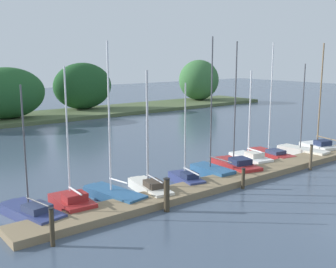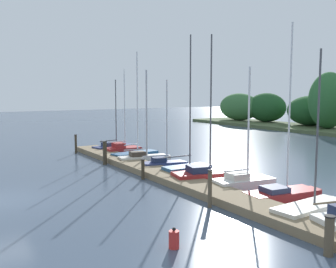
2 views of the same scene
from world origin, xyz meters
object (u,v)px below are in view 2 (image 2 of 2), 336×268
sailboat_5 (189,168)px  channel_buoy_0 (174,239)px  sailboat_9 (313,208)px  mooring_piling_2 (143,169)px  sailboat_1 (124,149)px  sailboat_6 (207,174)px  sailboat_4 (165,164)px  sailboat_2 (137,153)px  mooring_piling_0 (76,144)px  mooring_piling_1 (105,153)px  mooring_piling_4 (329,236)px  mooring_piling_3 (210,188)px  sailboat_3 (145,157)px  sailboat_0 (115,147)px  sailboat_7 (245,181)px  sailboat_8 (284,192)px

sailboat_5 → channel_buoy_0: sailboat_5 is taller
sailboat_9 → mooring_piling_2: size_ratio=5.68×
sailboat_1 → sailboat_6: (10.66, -0.15, 0.01)m
sailboat_1 → sailboat_4: sailboat_1 is taller
sailboat_1 → sailboat_2: sailboat_2 is taller
sailboat_9 → mooring_piling_0: sailboat_9 is taller
mooring_piling_1 → channel_buoy_0: bearing=-14.4°
sailboat_4 → mooring_piling_4: (13.40, -2.62, 0.29)m
sailboat_5 → channel_buoy_0: 10.55m
sailboat_4 → sailboat_6: size_ratio=0.71×
mooring_piling_3 → sailboat_9: bearing=42.0°
sailboat_4 → mooring_piling_2: size_ratio=4.91×
mooring_piling_1 → mooring_piling_3: mooring_piling_3 is taller
sailboat_6 → sailboat_3: bearing=104.2°
sailboat_9 → mooring_piling_4: 3.77m
mooring_piling_0 → mooring_piling_1: mooring_piling_1 is taller
sailboat_3 → channel_buoy_0: sailboat_3 is taller
sailboat_2 → mooring_piling_3: size_ratio=4.79×
sailboat_0 → sailboat_9: (19.23, -0.32, -0.01)m
mooring_piling_0 → mooring_piling_1: bearing=1.5°
sailboat_3 → mooring_piling_4: bearing=-90.1°
channel_buoy_0 → mooring_piling_1: bearing=165.6°
mooring_piling_0 → mooring_piling_3: bearing=0.4°
sailboat_2 → channel_buoy_0: (14.97, -6.47, -0.05)m
sailboat_3 → mooring_piling_3: 10.62m
sailboat_6 → sailboat_1: bearing=101.4°
mooring_piling_3 → channel_buoy_0: (2.74, -3.54, -0.52)m
sailboat_1 → sailboat_6: bearing=-88.7°
sailboat_3 → mooring_piling_2: 4.96m
mooring_piling_0 → sailboat_2: bearing=35.1°
sailboat_3 → channel_buoy_0: bearing=-106.0°
sailboat_1 → sailboat_9: (17.38, -0.23, -0.06)m
sailboat_3 → sailboat_7: bearing=-75.0°
sailboat_0 → mooring_piling_2: 10.65m
sailboat_7 → sailboat_9: 4.64m
sailboat_9 → sailboat_8: bearing=64.1°
sailboat_5 → mooring_piling_4: bearing=-102.9°
mooring_piling_1 → sailboat_0: bearing=149.6°
sailboat_0 → sailboat_2: size_ratio=0.76×
sailboat_0 → mooring_piling_0: sailboat_0 is taller
mooring_piling_0 → mooring_piling_3: mooring_piling_3 is taller
sailboat_2 → mooring_piling_1: size_ratio=4.90×
sailboat_0 → sailboat_1: sailboat_1 is taller
sailboat_1 → sailboat_4: (6.59, -0.31, -0.04)m
sailboat_4 → mooring_piling_4: 13.65m
sailboat_2 → channel_buoy_0: sailboat_2 is taller
sailboat_3 → mooring_piling_1: 2.68m
sailboat_4 → mooring_piling_1: size_ratio=3.55×
sailboat_1 → mooring_piling_3: bearing=-99.3°
sailboat_4 → mooring_piling_4: sailboat_4 is taller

